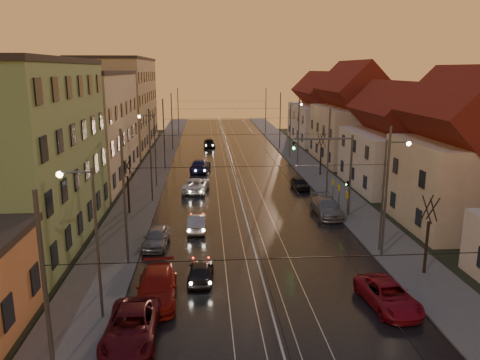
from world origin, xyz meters
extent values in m
plane|color=black|center=(0.00, 0.00, 0.00)|extent=(160.00, 160.00, 0.00)
cube|color=black|center=(0.00, 40.00, 0.02)|extent=(16.00, 120.00, 0.04)
cube|color=#4C4C4C|center=(-10.00, 40.00, 0.07)|extent=(4.00, 120.00, 0.15)
cube|color=#4C4C4C|center=(10.00, 40.00, 0.07)|extent=(4.00, 120.00, 0.15)
cube|color=gray|center=(-2.20, 40.00, 0.06)|extent=(0.06, 120.00, 0.03)
cube|color=gray|center=(-0.77, 40.00, 0.06)|extent=(0.06, 120.00, 0.03)
cube|color=gray|center=(0.77, 40.00, 0.06)|extent=(0.06, 120.00, 0.03)
cube|color=gray|center=(2.20, 40.00, 0.06)|extent=(0.06, 120.00, 0.03)
cube|color=#76955F|center=(-17.50, 14.00, 6.50)|extent=(10.00, 18.00, 13.00)
cube|color=#C1B495|center=(-17.50, 34.00, 6.00)|extent=(10.00, 20.00, 12.00)
cube|color=tan|center=(-17.50, 58.00, 7.00)|extent=(10.00, 24.00, 14.00)
cube|color=#BBB090|center=(17.00, 15.00, 3.50)|extent=(8.50, 10.00, 7.00)
pyramid|color=#5F1715|center=(17.00, 15.00, 8.90)|extent=(8.67, 10.20, 3.80)
cube|color=silver|center=(17.00, 28.00, 3.00)|extent=(9.00, 12.00, 6.00)
pyramid|color=#5F1715|center=(17.00, 28.00, 7.60)|extent=(9.18, 12.24, 3.20)
cube|color=#BBB090|center=(17.00, 43.00, 3.75)|extent=(9.00, 14.00, 7.50)
pyramid|color=#5F1715|center=(17.00, 43.00, 9.50)|extent=(9.18, 14.28, 4.00)
cube|color=silver|center=(17.00, 61.00, 3.25)|extent=(9.00, 16.00, 6.50)
pyramid|color=#5F1715|center=(17.00, 61.00, 8.25)|extent=(9.18, 16.32, 3.50)
cylinder|color=#595B60|center=(-8.60, -6.00, 4.50)|extent=(0.16, 0.16, 9.00)
cylinder|color=#595B60|center=(-8.60, 9.00, 4.50)|extent=(0.16, 0.16, 9.00)
cylinder|color=#595B60|center=(8.60, 9.00, 4.50)|extent=(0.16, 0.16, 9.00)
cylinder|color=#595B60|center=(-8.60, 24.00, 4.50)|extent=(0.16, 0.16, 9.00)
cylinder|color=#595B60|center=(8.60, 24.00, 4.50)|extent=(0.16, 0.16, 9.00)
cylinder|color=#595B60|center=(-8.60, 39.00, 4.50)|extent=(0.16, 0.16, 9.00)
cylinder|color=#595B60|center=(8.60, 39.00, 4.50)|extent=(0.16, 0.16, 9.00)
cylinder|color=#595B60|center=(-8.60, 54.00, 4.50)|extent=(0.16, 0.16, 9.00)
cylinder|color=#595B60|center=(8.60, 54.00, 4.50)|extent=(0.16, 0.16, 9.00)
cylinder|color=#595B60|center=(-8.60, 72.00, 4.50)|extent=(0.16, 0.16, 9.00)
cylinder|color=#595B60|center=(8.60, 72.00, 4.50)|extent=(0.16, 0.16, 9.00)
cylinder|color=#595B60|center=(-8.80, 2.00, 4.00)|extent=(0.14, 0.14, 8.00)
cylinder|color=#595B60|center=(-9.60, 2.00, 7.80)|extent=(1.60, 0.10, 0.10)
sphere|color=#FFD88C|center=(-10.32, 2.00, 7.70)|extent=(0.32, 0.32, 0.32)
cylinder|color=#595B60|center=(8.80, 10.00, 4.00)|extent=(0.14, 0.14, 8.00)
cylinder|color=#595B60|center=(9.60, 10.00, 7.80)|extent=(1.60, 0.10, 0.10)
sphere|color=#FFD88C|center=(10.32, 10.00, 7.70)|extent=(0.32, 0.32, 0.32)
cylinder|color=#595B60|center=(-8.80, 30.00, 4.00)|extent=(0.14, 0.14, 8.00)
cylinder|color=#595B60|center=(-9.60, 30.00, 7.80)|extent=(1.60, 0.10, 0.10)
sphere|color=#FFD88C|center=(-10.32, 30.00, 7.70)|extent=(0.32, 0.32, 0.32)
cylinder|color=#595B60|center=(8.80, 46.00, 4.00)|extent=(0.14, 0.14, 8.00)
cylinder|color=#595B60|center=(9.60, 46.00, 7.80)|extent=(1.60, 0.10, 0.10)
sphere|color=#FFD88C|center=(10.32, 46.00, 7.70)|extent=(0.32, 0.32, 0.32)
cylinder|color=#595B60|center=(9.00, 18.00, 3.60)|extent=(0.20, 0.20, 7.20)
cylinder|color=#595B60|center=(6.40, 18.00, 6.90)|extent=(5.20, 0.14, 0.14)
imported|color=black|center=(4.00, 18.00, 6.30)|extent=(0.15, 0.18, 0.90)
sphere|color=#19FF3F|center=(4.00, 17.88, 6.15)|extent=(0.20, 0.20, 0.20)
cylinder|color=black|center=(-10.20, 20.00, 1.75)|extent=(0.18, 0.18, 3.50)
cylinder|color=black|center=(-9.97, 20.09, 4.30)|extent=(0.37, 0.92, 1.61)
cylinder|color=black|center=(-10.29, 20.23, 4.30)|extent=(0.91, 0.40, 1.61)
cylinder|color=black|center=(-10.43, 19.91, 4.30)|extent=(0.37, 0.92, 1.61)
cylinder|color=black|center=(-10.07, 19.78, 4.30)|extent=(0.84, 0.54, 1.62)
cylinder|color=black|center=(10.20, 6.00, 1.75)|extent=(0.18, 0.18, 3.50)
cylinder|color=black|center=(10.43, 6.09, 4.30)|extent=(0.37, 0.92, 1.61)
cylinder|color=black|center=(10.11, 6.23, 4.30)|extent=(0.91, 0.40, 1.61)
cylinder|color=black|center=(9.97, 5.91, 4.30)|extent=(0.37, 0.92, 1.61)
cylinder|color=black|center=(10.32, 5.78, 4.30)|extent=(0.84, 0.54, 1.62)
cylinder|color=black|center=(10.40, 34.00, 1.75)|extent=(0.18, 0.18, 3.50)
cylinder|color=black|center=(10.63, 34.09, 4.30)|extent=(0.37, 0.92, 1.61)
cylinder|color=black|center=(10.31, 34.23, 4.30)|extent=(0.91, 0.40, 1.61)
cylinder|color=black|center=(10.17, 33.91, 4.30)|extent=(0.37, 0.92, 1.61)
cylinder|color=black|center=(10.53, 33.78, 4.30)|extent=(0.84, 0.54, 1.62)
imported|color=black|center=(-3.78, 6.17, 0.62)|extent=(1.71, 3.74, 1.24)
imported|color=#A7A8AC|center=(-4.17, 15.39, 0.66)|extent=(1.48, 4.06, 1.33)
imported|color=silver|center=(-4.44, 27.60, 0.73)|extent=(3.06, 5.52, 1.46)
imported|color=#1A1D50|center=(-4.08, 37.58, 0.79)|extent=(2.82, 5.63, 1.57)
imported|color=black|center=(-2.75, 56.16, 0.78)|extent=(1.93, 4.62, 1.56)
imported|color=#550E17|center=(-7.00, -0.09, 0.73)|extent=(2.44, 5.25, 1.46)
imported|color=maroon|center=(-6.20, 3.88, 0.77)|extent=(2.35, 5.38, 1.54)
imported|color=gray|center=(-7.05, 12.11, 0.70)|extent=(1.89, 4.20, 1.40)
imported|color=maroon|center=(6.37, 2.19, 0.67)|extent=(2.71, 5.02, 1.34)
imported|color=gray|center=(7.21, 18.53, 0.76)|extent=(2.17, 5.26, 1.52)
imported|color=black|center=(6.69, 27.80, 0.63)|extent=(1.75, 3.77, 1.25)
camera|label=1|loc=(-3.34, -20.29, 12.60)|focal=35.00mm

